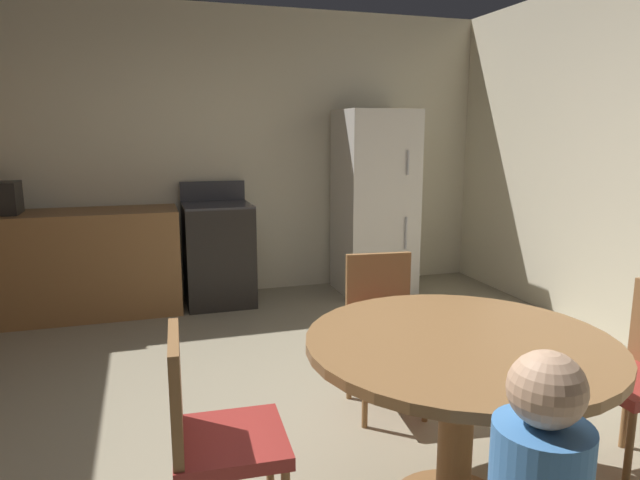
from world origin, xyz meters
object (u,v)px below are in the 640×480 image
object	(u,v)px
oven_range	(218,253)
chair_north	(383,321)
refrigerator	(374,203)
chair_west	(211,431)
dining_table	(458,376)

from	to	relation	value
oven_range	chair_north	size ratio (longest dim) A/B	1.26
refrigerator	chair_west	world-z (taller)	refrigerator
refrigerator	chair_north	xyz separation A→B (m)	(-0.87, -2.23, -0.38)
chair_west	chair_north	distance (m)	1.40
oven_range	chair_west	world-z (taller)	oven_range
oven_range	dining_table	world-z (taller)	oven_range
dining_table	oven_range	bearing A→B (deg)	99.35
oven_range	refrigerator	distance (m)	1.56
oven_range	refrigerator	xyz separation A→B (m)	(1.51, -0.05, 0.41)
chair_west	oven_range	bearing A→B (deg)	85.33
oven_range	refrigerator	bearing A→B (deg)	-2.04
refrigerator	chair_north	size ratio (longest dim) A/B	2.02
refrigerator	dining_table	size ratio (longest dim) A/B	1.45
chair_west	chair_north	xyz separation A→B (m)	(1.07, 0.91, 0.00)
oven_range	chair_north	world-z (taller)	oven_range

